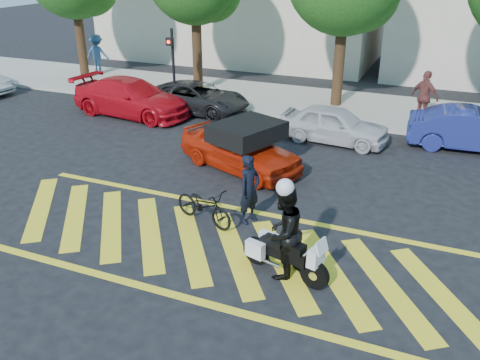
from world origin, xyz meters
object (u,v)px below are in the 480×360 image
at_px(bicycle, 204,205).
at_px(police_motorcycle, 283,254).
at_px(parked_mid_right, 334,125).
at_px(officer_moto, 283,232).
at_px(red_convertible, 240,147).
at_px(parked_left, 132,98).
at_px(parked_right, 474,130).
at_px(parked_mid_left, 197,98).
at_px(officer_bike, 250,189).

distance_m(bicycle, police_motorcycle, 2.81).
distance_m(bicycle, parked_mid_right, 7.06).
distance_m(police_motorcycle, officer_moto, 0.51).
bearing_deg(officer_moto, red_convertible, -133.01).
xyz_separation_m(red_convertible, parked_left, (-6.14, 3.44, 0.03)).
bearing_deg(red_convertible, police_motorcycle, -126.51).
bearing_deg(red_convertible, parked_right, -33.45).
bearing_deg(bicycle, parked_right, -19.50).
bearing_deg(officer_moto, parked_right, 174.46).
height_order(officer_moto, parked_left, officer_moto).
bearing_deg(parked_mid_right, parked_mid_left, 81.57).
bearing_deg(red_convertible, officer_bike, -131.53).
height_order(parked_left, parked_right, parked_left).
bearing_deg(parked_mid_left, bicycle, -147.63).
bearing_deg(bicycle, police_motorcycle, -100.89).
relative_size(police_motorcycle, parked_left, 0.40).
xyz_separation_m(bicycle, parked_mid_right, (1.59, 6.87, 0.18)).
xyz_separation_m(police_motorcycle, parked_mid_left, (-6.88, 9.62, 0.12)).
distance_m(red_convertible, parked_left, 7.04).
relative_size(red_convertible, parked_left, 0.81).
distance_m(officer_moto, parked_left, 12.25).
xyz_separation_m(officer_moto, parked_left, (-9.07, 8.22, -0.27)).
distance_m(officer_moto, parked_mid_right, 8.28).
bearing_deg(red_convertible, parked_mid_left, 60.89).
relative_size(bicycle, parked_mid_left, 0.40).
bearing_deg(parked_left, parked_right, -79.85).
bearing_deg(parked_right, red_convertible, 120.41).
bearing_deg(officer_moto, officer_bike, -126.15).
height_order(red_convertible, parked_mid_left, red_convertible).
distance_m(officer_bike, officer_moto, 2.34).
xyz_separation_m(officer_bike, officer_moto, (1.45, -1.83, 0.13)).
relative_size(red_convertible, parked_right, 0.97).
bearing_deg(parked_left, parked_mid_left, -52.24).
height_order(parked_left, parked_mid_right, parked_left).
distance_m(police_motorcycle, red_convertible, 5.61).
bearing_deg(parked_mid_right, parked_right, -71.82).
distance_m(officer_moto, parked_right, 9.95).
bearing_deg(parked_left, red_convertible, -113.95).
bearing_deg(police_motorcycle, parked_right, 84.53).
relative_size(officer_bike, parked_right, 0.41).
height_order(parked_mid_left, parked_right, parked_right).
distance_m(police_motorcycle, parked_right, 9.94).
height_order(police_motorcycle, red_convertible, red_convertible).
height_order(bicycle, parked_mid_left, parked_mid_left).
xyz_separation_m(bicycle, parked_right, (6.02, 7.93, 0.23)).
height_order(officer_bike, bicycle, officer_bike).
bearing_deg(bicycle, officer_moto, -101.19).
bearing_deg(parked_mid_left, parked_right, -87.55).
distance_m(bicycle, parked_right, 9.96).
xyz_separation_m(bicycle, parked_left, (-6.62, 6.87, 0.27)).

